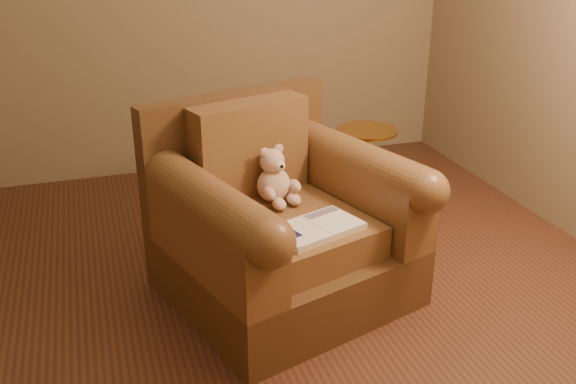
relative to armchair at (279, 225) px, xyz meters
name	(u,v)px	position (x,y,z in m)	size (l,w,h in m)	color
floor	(271,292)	(-0.06, -0.02, -0.39)	(4.00, 4.00, 0.00)	#512D1B
armchair	(279,225)	(0.00, 0.00, 0.00)	(1.38, 1.34, 1.00)	#52351B
teddy_bear	(275,181)	(0.01, 0.10, 0.21)	(0.22, 0.26, 0.31)	#D6AB95
guidebook	(317,228)	(0.10, -0.30, 0.11)	(0.48, 0.38, 0.03)	beige
side_table	(365,166)	(0.86, 0.83, -0.08)	(0.41, 0.41, 0.57)	gold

